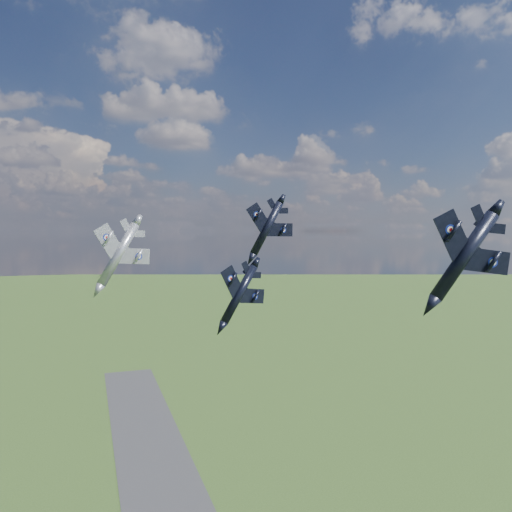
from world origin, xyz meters
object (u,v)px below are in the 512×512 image
object	(u,v)px
jet_high_navy	(267,228)
jet_left_silver	(119,254)
jet_right_navy	(464,256)
jet_lead_navy	(239,294)

from	to	relation	value
jet_high_navy	jet_left_silver	distance (m)	27.13
jet_right_navy	jet_high_navy	bearing A→B (deg)	115.15
jet_right_navy	jet_left_silver	world-z (taller)	jet_right_navy
jet_lead_navy	jet_right_navy	world-z (taller)	jet_right_navy
jet_right_navy	jet_lead_navy	bearing A→B (deg)	146.12
jet_right_navy	jet_left_silver	bearing A→B (deg)	142.32
jet_right_navy	jet_high_navy	size ratio (longest dim) A/B	1.10
jet_left_silver	jet_high_navy	bearing A→B (deg)	-19.53
jet_high_navy	jet_left_silver	xyz separation A→B (m)	(-26.69, 1.81, -4.50)
jet_left_silver	jet_lead_navy	bearing A→B (deg)	-69.18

